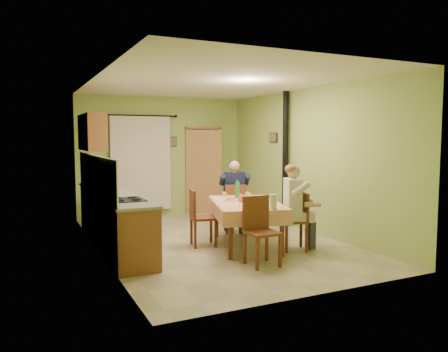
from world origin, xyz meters
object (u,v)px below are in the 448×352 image
man_right (295,197)px  chair_near (262,245)px  man_far (234,188)px  chair_right (295,232)px  chair_far (235,218)px  dining_table (246,224)px  stove_flue (285,177)px  chair_left (202,229)px

man_right → chair_near: bearing=139.1°
man_far → chair_right: bearing=-60.1°
chair_far → dining_table: bearing=-87.0°
dining_table → man_far: bearing=90.3°
chair_near → stove_flue: stove_flue is taller
chair_far → stove_flue: (1.26, 0.16, 0.73)m
chair_far → chair_left: chair_left is taller
man_far → man_right: 1.63m
chair_far → man_right: size_ratio=0.69×
chair_far → chair_left: bearing=-125.1°
dining_table → stove_flue: 2.07m
chair_far → man_far: (0.00, 0.01, 0.59)m
chair_near → stove_flue: (1.89, 2.28, 0.73)m
chair_near → man_far: 2.30m
chair_right → man_right: size_ratio=0.68×
chair_left → chair_near: bearing=23.9°
chair_left → stove_flue: 2.49m
dining_table → man_right: size_ratio=1.46×
chair_near → man_right: (0.92, 0.53, 0.59)m
chair_left → man_right: 1.66m
chair_near → stove_flue: 3.05m
chair_right → chair_left: bearing=74.0°
dining_table → man_far: man_far is taller
chair_right → man_right: man_right is taller
chair_right → man_right: bearing=90.0°
chair_left → man_right: man_right is taller
dining_table → stove_flue: size_ratio=0.73×
dining_table → man_right: (0.60, -0.55, 0.50)m
chair_left → man_far: bearing=136.7°
stove_flue → man_right: bearing=-118.9°
chair_right → chair_far: bearing=30.3°
chair_left → man_right: size_ratio=0.70×
chair_left → man_right: bearing=65.2°
chair_right → stove_flue: bearing=-9.1°
chair_right → chair_near: bearing=138.5°
dining_table → chair_far: chair_far is taller
chair_near → man_far: man_far is taller
chair_near → man_right: bearing=-150.1°
chair_right → man_far: man_far is taller
chair_far → man_right: (0.30, -1.59, 0.59)m
dining_table → stove_flue: bearing=54.0°
dining_table → chair_far: size_ratio=2.13×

